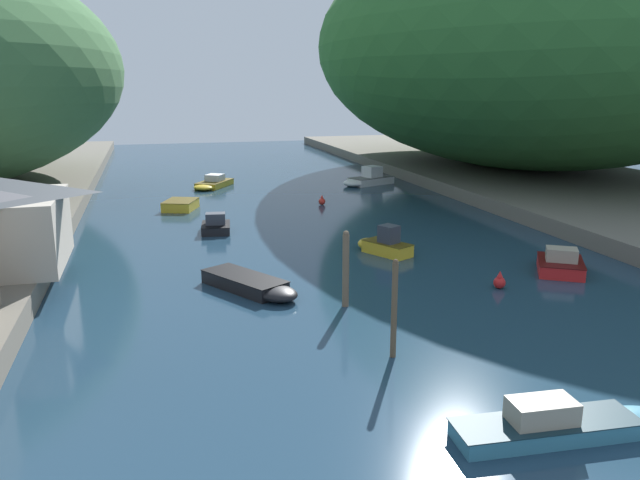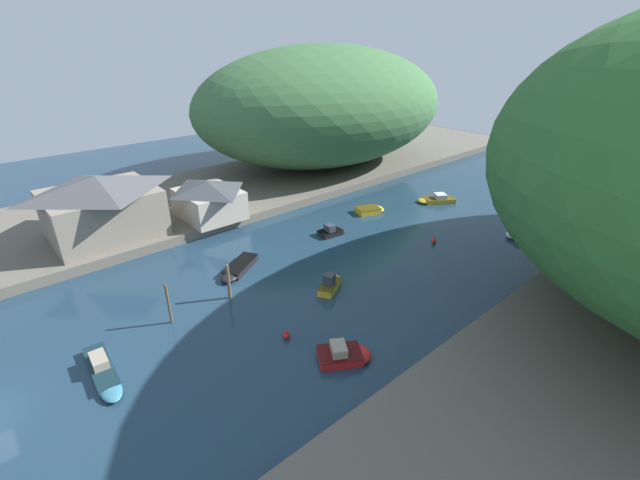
{
  "view_description": "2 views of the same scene",
  "coord_description": "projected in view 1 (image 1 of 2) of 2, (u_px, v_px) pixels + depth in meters",
  "views": [
    {
      "loc": [
        -9.39,
        -5.86,
        9.09
      ],
      "look_at": [
        -2.01,
        21.13,
        2.06
      ],
      "focal_mm": 35.0,
      "sensor_mm": 36.0,
      "label": 1
    },
    {
      "loc": [
        26.37,
        3.36,
        20.28
      ],
      "look_at": [
        -1.03,
        27.22,
        2.77
      ],
      "focal_mm": 24.0,
      "sensor_mm": 36.0,
      "label": 2
    }
  ],
  "objects": [
    {
      "name": "mooring_post_middle",
      "position": [
        346.0,
        269.0,
        25.83
      ],
      "size": [
        0.28,
        0.28,
        3.26
      ],
      "color": "brown",
      "rests_on": "water_surface"
    },
    {
      "name": "boat_moored_right",
      "position": [
        560.0,
        263.0,
        31.13
      ],
      "size": [
        3.66,
        4.18,
        1.27
      ],
      "rotation": [
        0.0,
        0.0,
        5.73
      ],
      "color": "red",
      "rests_on": "water_surface"
    },
    {
      "name": "boat_mid_channel",
      "position": [
        383.0,
        245.0,
        34.26
      ],
      "size": [
        2.66,
        3.59,
        1.64
      ],
      "rotation": [
        0.0,
        0.0,
        0.48
      ],
      "color": "gold",
      "rests_on": "water_surface"
    },
    {
      "name": "hillside_right",
      "position": [
        526.0,
        45.0,
        60.04
      ],
      "size": [
        38.85,
        54.39,
        23.38
      ],
      "color": "#2D662D",
      "rests_on": "right_bank"
    },
    {
      "name": "boat_near_quay",
      "position": [
        212.0,
        184.0,
        56.13
      ],
      "size": [
        4.32,
        5.27,
        1.1
      ],
      "rotation": [
        0.0,
        0.0,
        2.58
      ],
      "color": "gold",
      "rests_on": "water_surface"
    },
    {
      "name": "boat_navy_launch",
      "position": [
        254.0,
        285.0,
        27.92
      ],
      "size": [
        4.18,
        5.47,
        0.63
      ],
      "rotation": [
        0.0,
        0.0,
        3.68
      ],
      "color": "black",
      "rests_on": "water_surface"
    },
    {
      "name": "boat_cabin_cruiser",
      "position": [
        216.0,
        225.0,
        39.48
      ],
      "size": [
        2.08,
        3.31,
        1.24
      ],
      "rotation": [
        0.0,
        0.0,
        6.15
      ],
      "color": "black",
      "rests_on": "water_surface"
    },
    {
      "name": "channel_buoy_near",
      "position": [
        499.0,
        282.0,
        28.41
      ],
      "size": [
        0.55,
        0.55,
        0.82
      ],
      "color": "red",
      "rests_on": "water_surface"
    },
    {
      "name": "mooring_post_second",
      "position": [
        394.0,
        309.0,
        20.94
      ],
      "size": [
        0.2,
        0.2,
        3.48
      ],
      "color": "brown",
      "rests_on": "water_surface"
    },
    {
      "name": "boat_far_upstream",
      "position": [
        182.0,
        204.0,
        46.65
      ],
      "size": [
        3.14,
        3.98,
        0.71
      ],
      "rotation": [
        0.0,
        0.0,
        5.93
      ],
      "color": "gold",
      "rests_on": "water_surface"
    },
    {
      "name": "channel_buoy_far",
      "position": [
        322.0,
        201.0,
        48.05
      ],
      "size": [
        0.52,
        0.52,
        0.79
      ],
      "color": "red",
      "rests_on": "water_surface"
    },
    {
      "name": "boat_far_right_bank",
      "position": [
        367.0,
        179.0,
        57.56
      ],
      "size": [
        5.56,
        3.79,
        1.68
      ],
      "rotation": [
        0.0,
        0.0,
        1.96
      ],
      "color": "white",
      "rests_on": "water_surface"
    },
    {
      "name": "water_surface",
      "position": [
        313.0,
        236.0,
        38.17
      ],
      "size": [
        130.0,
        130.0,
        0.0
      ],
      "primitive_type": "plane",
      "color": "#1E384C",
      "rests_on": "ground"
    },
    {
      "name": "boat_white_cruiser",
      "position": [
        566.0,
        423.0,
        16.53
      ],
      "size": [
        6.29,
        1.76,
        1.09
      ],
      "rotation": [
        0.0,
        0.0,
        4.64
      ],
      "color": "teal",
      "rests_on": "water_surface"
    }
  ]
}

